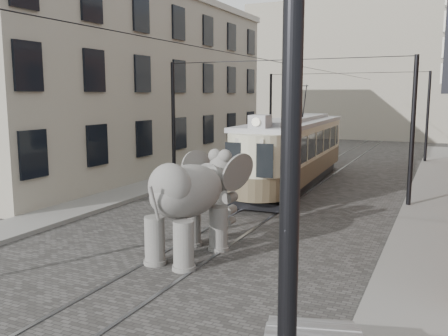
% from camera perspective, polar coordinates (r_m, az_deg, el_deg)
% --- Properties ---
extents(ground, '(120.00, 120.00, 0.00)m').
position_cam_1_polar(ground, '(16.07, 0.34, -7.50)').
color(ground, '#464340').
extents(tram_rails, '(1.54, 80.00, 0.02)m').
position_cam_1_polar(tram_rails, '(16.07, 0.34, -7.46)').
color(tram_rails, slate).
rests_on(tram_rails, ground).
extents(sidewalk_right, '(2.00, 60.00, 0.15)m').
position_cam_1_polar(sidewalk_right, '(14.71, 22.41, -9.42)').
color(sidewalk_right, slate).
rests_on(sidewalk_right, ground).
extents(sidewalk_left, '(2.00, 60.00, 0.15)m').
position_cam_1_polar(sidewalk_left, '(19.59, -17.27, -4.71)').
color(sidewalk_left, slate).
rests_on(sidewalk_left, ground).
extents(stucco_building, '(7.00, 24.00, 10.00)m').
position_cam_1_polar(stucco_building, '(29.69, -11.13, 9.53)').
color(stucco_building, gray).
rests_on(stucco_building, ground).
extents(distant_block, '(28.00, 10.00, 14.00)m').
position_cam_1_polar(distant_block, '(54.47, 18.52, 10.90)').
color(distant_block, gray).
rests_on(distant_block, ground).
extents(catenary, '(11.00, 30.20, 6.00)m').
position_cam_1_polar(catenary, '(20.21, 5.77, 4.44)').
color(catenary, black).
rests_on(catenary, ground).
extents(tram, '(3.11, 12.59, 4.96)m').
position_cam_1_polar(tram, '(23.99, 8.44, 3.81)').
color(tram, beige).
rests_on(tram, ground).
extents(elephant, '(2.90, 4.86, 2.88)m').
position_cam_1_polar(elephant, '(13.30, -4.34, -4.56)').
color(elephant, '#5E5B56').
rests_on(elephant, ground).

